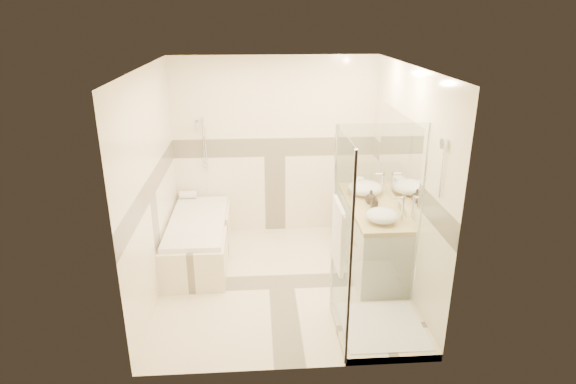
{
  "coord_description": "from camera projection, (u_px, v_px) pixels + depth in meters",
  "views": [
    {
      "loc": [
        -0.26,
        -4.99,
        3.01
      ],
      "look_at": [
        0.1,
        0.25,
        1.05
      ],
      "focal_mm": 30.0,
      "sensor_mm": 36.0,
      "label": 1
    }
  ],
  "objects": [
    {
      "name": "faucet_near",
      "position": [
        382.0,
        181.0,
        6.06
      ],
      "size": [
        0.12,
        0.03,
        0.29
      ],
      "color": "silver",
      "rests_on": "vanity"
    },
    {
      "name": "room",
      "position": [
        285.0,
        182.0,
        5.31
      ],
      "size": [
        2.82,
        3.02,
        2.52
      ],
      "color": "beige",
      "rests_on": "ground"
    },
    {
      "name": "vessel_sink_far",
      "position": [
        382.0,
        215.0,
        5.28
      ],
      "size": [
        0.37,
        0.37,
        0.15
      ],
      "primitive_type": "ellipsoid",
      "color": "white",
      "rests_on": "vanity"
    },
    {
      "name": "vessel_sink_near",
      "position": [
        365.0,
        188.0,
        6.07
      ],
      "size": [
        0.44,
        0.44,
        0.17
      ],
      "primitive_type": "ellipsoid",
      "color": "white",
      "rests_on": "vanity"
    },
    {
      "name": "vanity",
      "position": [
        370.0,
        236.0,
        5.94
      ],
      "size": [
        0.58,
        1.62,
        0.85
      ],
      "color": "white",
      "rests_on": "ground"
    },
    {
      "name": "amenity_bottle_b",
      "position": [
        371.0,
        197.0,
        5.78
      ],
      "size": [
        0.14,
        0.14,
        0.17
      ],
      "primitive_type": "imported",
      "rotation": [
        0.0,
        0.0,
        0.02
      ],
      "color": "black",
      "rests_on": "vanity"
    },
    {
      "name": "bathtub",
      "position": [
        199.0,
        237.0,
        6.17
      ],
      "size": [
        0.75,
        1.7,
        0.56
      ],
      "color": "beige",
      "rests_on": "ground"
    },
    {
      "name": "shower_enclosure",
      "position": [
        371.0,
        286.0,
        4.71
      ],
      "size": [
        0.96,
        0.93,
        2.04
      ],
      "color": "beige",
      "rests_on": "ground"
    },
    {
      "name": "amenity_bottle_a",
      "position": [
        374.0,
        202.0,
        5.61
      ],
      "size": [
        0.08,
        0.08,
        0.17
      ],
      "primitive_type": "imported",
      "rotation": [
        0.0,
        0.0,
        -0.01
      ],
      "color": "black",
      "rests_on": "vanity"
    },
    {
      "name": "rolled_towel",
      "position": [
        188.0,
        195.0,
        6.76
      ],
      "size": [
        0.23,
        0.11,
        0.11
      ],
      "primitive_type": "cylinder",
      "rotation": [
        0.0,
        1.57,
        0.0
      ],
      "color": "white",
      "rests_on": "bathtub"
    },
    {
      "name": "folded_towels",
      "position": [
        359.0,
        182.0,
        6.45
      ],
      "size": [
        0.17,
        0.24,
        0.07
      ],
      "primitive_type": "cube",
      "rotation": [
        0.0,
        0.0,
        -0.17
      ],
      "color": "white",
      "rests_on": "vanity"
    },
    {
      "name": "faucet_far",
      "position": [
        402.0,
        207.0,
        5.26
      ],
      "size": [
        0.12,
        0.03,
        0.3
      ],
      "color": "silver",
      "rests_on": "vanity"
    }
  ]
}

